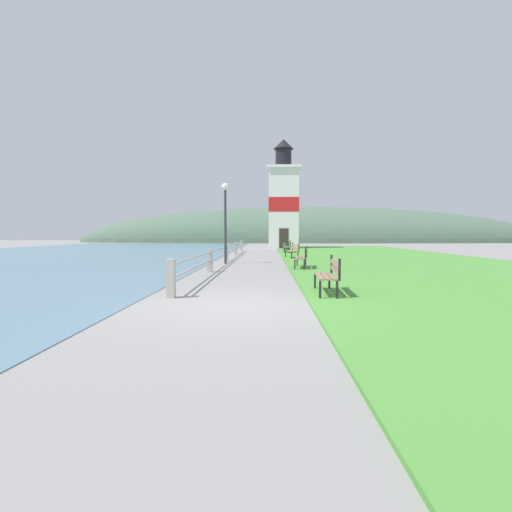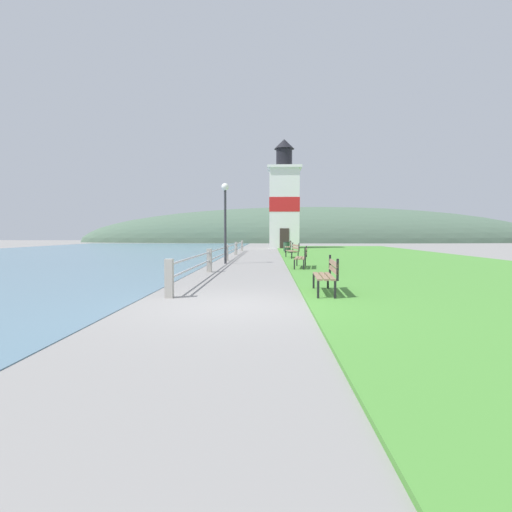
{
  "view_description": "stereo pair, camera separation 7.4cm",
  "coord_description": "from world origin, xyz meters",
  "px_view_note": "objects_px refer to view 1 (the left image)",
  "views": [
    {
      "loc": [
        0.74,
        -8.13,
        1.49
      ],
      "look_at": [
        0.11,
        13.01,
        0.3
      ],
      "focal_mm": 28.0,
      "sensor_mm": 36.0,
      "label": 1
    },
    {
      "loc": [
        0.81,
        -8.13,
        1.49
      ],
      "look_at": [
        0.11,
        13.01,
        0.3
      ],
      "focal_mm": 28.0,
      "sensor_mm": 36.0,
      "label": 2
    }
  ],
  "objects_px": {
    "park_bench_far": "(293,250)",
    "park_bench_by_lighthouse": "(288,246)",
    "lamp_post": "(225,208)",
    "lighthouse": "(283,202)",
    "trash_bin": "(286,247)",
    "park_bench_near": "(329,273)",
    "park_bench_midway": "(303,256)"
  },
  "relations": [
    {
      "from": "trash_bin",
      "to": "park_bench_by_lighthouse",
      "type": "bearing_deg",
      "value": -86.85
    },
    {
      "from": "lighthouse",
      "to": "park_bench_by_lighthouse",
      "type": "bearing_deg",
      "value": -89.85
    },
    {
      "from": "lighthouse",
      "to": "lamp_post",
      "type": "height_order",
      "value": "lighthouse"
    },
    {
      "from": "park_bench_near",
      "to": "park_bench_by_lighthouse",
      "type": "height_order",
      "value": "same"
    },
    {
      "from": "park_bench_midway",
      "to": "lighthouse",
      "type": "height_order",
      "value": "lighthouse"
    },
    {
      "from": "park_bench_near",
      "to": "lamp_post",
      "type": "height_order",
      "value": "lamp_post"
    },
    {
      "from": "park_bench_midway",
      "to": "park_bench_far",
      "type": "bearing_deg",
      "value": -83.15
    },
    {
      "from": "park_bench_far",
      "to": "park_bench_by_lighthouse",
      "type": "bearing_deg",
      "value": -98.54
    },
    {
      "from": "park_bench_midway",
      "to": "trash_bin",
      "type": "relative_size",
      "value": 2.29
    },
    {
      "from": "park_bench_far",
      "to": "lamp_post",
      "type": "xyz_separation_m",
      "value": [
        -3.59,
        -3.92,
        2.2
      ]
    },
    {
      "from": "park_bench_near",
      "to": "lighthouse",
      "type": "relative_size",
      "value": 0.15
    },
    {
      "from": "park_bench_near",
      "to": "lamp_post",
      "type": "xyz_separation_m",
      "value": [
        -3.57,
        10.04,
        2.2
      ]
    },
    {
      "from": "park_bench_far",
      "to": "lighthouse",
      "type": "distance_m",
      "value": 17.19
    },
    {
      "from": "park_bench_midway",
      "to": "park_bench_far",
      "type": "xyz_separation_m",
      "value": [
        0.03,
        6.77,
        -0.0
      ]
    },
    {
      "from": "park_bench_by_lighthouse",
      "to": "lighthouse",
      "type": "height_order",
      "value": "lighthouse"
    },
    {
      "from": "trash_bin",
      "to": "lamp_post",
      "type": "height_order",
      "value": "lamp_post"
    },
    {
      "from": "park_bench_near",
      "to": "lighthouse",
      "type": "height_order",
      "value": "lighthouse"
    },
    {
      "from": "lighthouse",
      "to": "trash_bin",
      "type": "height_order",
      "value": "lighthouse"
    },
    {
      "from": "park_bench_by_lighthouse",
      "to": "trash_bin",
      "type": "bearing_deg",
      "value": -84.96
    },
    {
      "from": "park_bench_far",
      "to": "lighthouse",
      "type": "xyz_separation_m",
      "value": [
        0.05,
        16.69,
        4.1
      ]
    },
    {
      "from": "lighthouse",
      "to": "park_bench_far",
      "type": "bearing_deg",
      "value": -90.17
    },
    {
      "from": "trash_bin",
      "to": "park_bench_near",
      "type": "bearing_deg",
      "value": -90.0
    },
    {
      "from": "park_bench_far",
      "to": "trash_bin",
      "type": "xyz_separation_m",
      "value": [
        -0.02,
        8.74,
        -0.12
      ]
    },
    {
      "from": "park_bench_by_lighthouse",
      "to": "lighthouse",
      "type": "distance_m",
      "value": 10.56
    },
    {
      "from": "park_bench_far",
      "to": "lamp_post",
      "type": "bearing_deg",
      "value": 39.61
    },
    {
      "from": "park_bench_midway",
      "to": "lamp_post",
      "type": "xyz_separation_m",
      "value": [
        -3.56,
        2.85,
        2.2
      ]
    },
    {
      "from": "park_bench_by_lighthouse",
      "to": "lamp_post",
      "type": "relative_size",
      "value": 0.48
    },
    {
      "from": "lighthouse",
      "to": "trash_bin",
      "type": "distance_m",
      "value": 9.0
    },
    {
      "from": "lighthouse",
      "to": "lamp_post",
      "type": "bearing_deg",
      "value": -100.01
    },
    {
      "from": "park_bench_near",
      "to": "park_bench_far",
      "type": "xyz_separation_m",
      "value": [
        0.02,
        13.95,
        0.0
      ]
    },
    {
      "from": "park_bench_near",
      "to": "park_bench_far",
      "type": "relative_size",
      "value": 0.87
    },
    {
      "from": "park_bench_midway",
      "to": "park_bench_far",
      "type": "relative_size",
      "value": 1.0
    }
  ]
}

